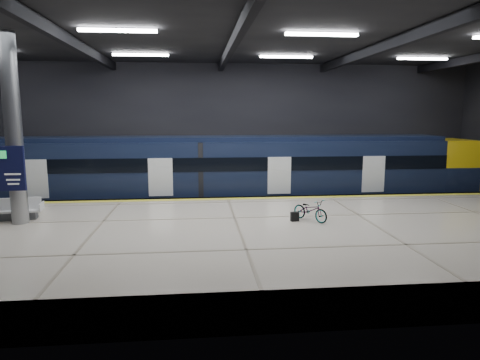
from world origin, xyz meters
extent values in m
plane|color=black|center=(0.00, 0.00, 0.00)|extent=(30.00, 30.00, 0.00)
cube|color=black|center=(0.00, 8.00, 4.00)|extent=(30.00, 0.10, 8.00)
cube|color=black|center=(0.00, -8.00, 4.00)|extent=(30.00, 0.10, 8.00)
cube|color=black|center=(0.00, 0.00, 8.00)|extent=(30.00, 16.00, 0.10)
cube|color=black|center=(-6.00, 0.00, 7.75)|extent=(0.25, 16.00, 0.40)
cube|color=black|center=(0.00, 0.00, 7.75)|extent=(0.25, 16.00, 0.40)
cube|color=black|center=(6.00, 0.00, 7.75)|extent=(0.25, 16.00, 0.40)
cube|color=white|center=(-4.00, -2.00, 7.88)|extent=(2.60, 0.18, 0.10)
cube|color=white|center=(3.00, -2.00, 7.88)|extent=(2.60, 0.18, 0.10)
cube|color=white|center=(-4.00, 4.00, 7.88)|extent=(2.60, 0.18, 0.10)
cube|color=white|center=(3.00, 4.00, 7.88)|extent=(2.60, 0.18, 0.10)
cube|color=white|center=(10.00, 4.00, 7.88)|extent=(2.60, 0.18, 0.10)
cube|color=beige|center=(0.00, -2.50, 0.55)|extent=(30.00, 11.00, 1.10)
cube|color=gold|center=(0.00, 2.75, 1.11)|extent=(30.00, 0.40, 0.01)
cube|color=gray|center=(0.00, 4.78, 0.08)|extent=(30.00, 0.08, 0.16)
cube|color=gray|center=(0.00, 6.22, 0.08)|extent=(30.00, 0.08, 0.16)
cube|color=black|center=(-0.25, 5.50, 0.55)|extent=(24.00, 2.58, 0.80)
cube|color=black|center=(-0.25, 5.50, 2.33)|extent=(24.00, 2.80, 2.75)
cube|color=black|center=(-0.25, 5.50, 3.82)|extent=(24.00, 2.30, 0.24)
cube|color=black|center=(-0.25, 4.09, 2.60)|extent=(24.00, 0.04, 0.70)
cube|color=white|center=(2.75, 4.08, 2.00)|extent=(1.20, 0.05, 1.90)
cube|color=yellow|center=(12.75, 5.50, 2.33)|extent=(2.00, 2.80, 2.75)
cube|color=black|center=(13.05, 5.50, 2.50)|extent=(1.60, 2.38, 0.80)
cube|color=#595B60|center=(-8.39, -0.41, 1.24)|extent=(1.54, 0.66, 0.28)
cube|color=white|center=(-8.39, -0.41, 1.45)|extent=(1.95, 1.03, 0.07)
cube|color=white|center=(-8.39, -0.41, 1.71)|extent=(1.85, 0.32, 0.47)
cube|color=white|center=(-7.47, -0.29, 1.57)|extent=(0.16, 0.79, 0.28)
imported|color=#99999E|center=(2.82, -1.76, 1.52)|extent=(1.37, 1.62, 0.83)
cube|color=black|center=(2.22, -1.76, 1.28)|extent=(0.32, 0.21, 0.35)
cylinder|color=#9EA0A5|center=(-8.00, -1.00, 4.55)|extent=(0.60, 0.60, 6.90)
cube|color=#0F1138|center=(-8.00, -1.42, 3.20)|extent=(0.90, 0.12, 1.60)
camera|label=1|loc=(-1.44, -17.23, 5.11)|focal=32.00mm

